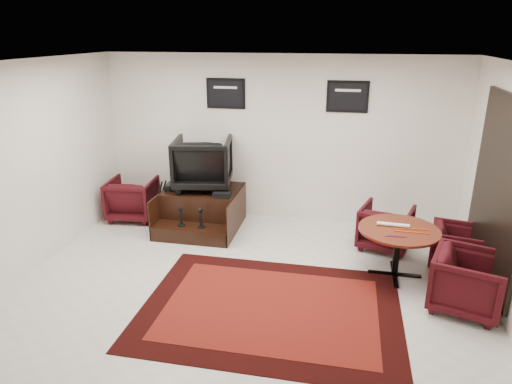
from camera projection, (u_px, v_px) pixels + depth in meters
ground at (247, 289)px, 5.86m from camera, size 6.00×6.00×0.00m
room_shell at (282, 153)px, 5.30m from camera, size 6.02×5.02×2.81m
area_rug at (271, 308)px, 5.44m from camera, size 3.05×2.29×0.01m
shine_podium at (202, 210)px, 7.65m from camera, size 1.26×1.30×0.65m
shine_chair at (203, 160)px, 7.51m from camera, size 1.05×1.00×0.94m
shoes_pair at (174, 187)px, 7.54m from camera, size 0.23×0.29×0.10m
polish_kit at (222, 194)px, 7.20m from camera, size 0.26×0.18×0.09m
umbrella_black at (156, 203)px, 7.59m from camera, size 0.32×0.12×0.85m
umbrella_hooked at (161, 201)px, 7.75m from camera, size 0.30×0.11×0.81m
armchair_side at (132, 197)px, 7.97m from camera, size 0.84×0.79×0.79m
meeting_table at (399, 235)px, 6.00m from camera, size 1.05×1.05×0.68m
table_chair_back at (386, 225)px, 6.87m from camera, size 0.88×0.85×0.74m
table_chair_window at (456, 245)px, 6.30m from camera, size 0.73×0.76×0.67m
table_chair_corner at (468, 279)px, 5.32m from camera, size 0.91×0.95×0.79m
paper_roll at (393, 225)px, 6.03m from camera, size 0.42×0.08×0.05m
table_clutter at (409, 232)px, 5.87m from camera, size 0.57×0.33×0.01m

